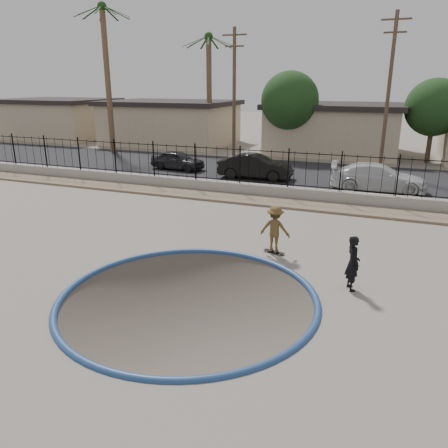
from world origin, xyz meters
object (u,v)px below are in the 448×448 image
object	(u,v)px
skater	(275,231)
videographer	(353,263)
car_b	(255,167)
car_a	(178,160)
car_c	(378,177)
skateboard	(274,252)

from	to	relation	value
skater	videographer	size ratio (longest dim) A/B	0.99
videographer	car_b	xyz separation A→B (m)	(-6.86, 12.96, -0.03)
car_b	car_a	bearing A→B (deg)	78.23
car_a	car_c	bearing A→B (deg)	-91.28
car_b	car_c	world-z (taller)	car_b
videographer	car_c	bearing A→B (deg)	-25.78
skateboard	videographer	size ratio (longest dim) A/B	0.49
car_b	car_c	xyz separation A→B (m)	(6.95, -0.56, -0.01)
car_b	skateboard	bearing A→B (deg)	-162.37
skater	car_a	world-z (taller)	skater
videographer	car_a	xyz separation A→B (m)	(-12.46, 13.84, -0.14)
car_a	car_c	world-z (taller)	car_c
skateboard	car_c	bearing A→B (deg)	90.71
skateboard	car_a	world-z (taller)	car_a
car_a	car_c	size ratio (longest dim) A/B	0.74
skater	car_b	world-z (taller)	skater
car_b	car_c	size ratio (longest dim) A/B	0.89
skateboard	videographer	distance (m)	3.35
car_c	car_a	bearing A→B (deg)	78.94
skateboard	skater	bearing A→B (deg)	-101.04
car_a	skateboard	bearing A→B (deg)	-135.61
skater	car_c	size ratio (longest dim) A/B	0.32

